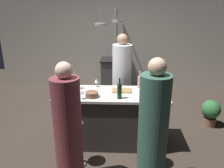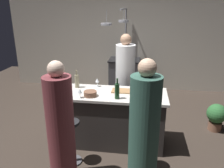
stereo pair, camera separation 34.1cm
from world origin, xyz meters
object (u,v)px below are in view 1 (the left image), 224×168
wine_glass_near_right_guest (82,92)px  mixing_bowl_wooden (92,94)px  pepper_mill (141,93)px  wine_glass_near_left_guest (96,81)px  guest_right (153,132)px  mixing_bowl_ceramic (144,92)px  guest_left (68,131)px  potted_plant (211,111)px  wine_bottle_white (76,82)px  wine_bottle_rose (140,82)px  wine_bottle_red (120,91)px  cutting_board (122,90)px  chef (122,82)px  bar_stool_right (147,144)px  stove_range (116,75)px  bar_stool_left (75,142)px

wine_glass_near_right_guest → mixing_bowl_wooden: bearing=32.0°
pepper_mill → wine_glass_near_left_guest: pepper_mill is taller
guest_right → mixing_bowl_wooden: guest_right is taller
mixing_bowl_ceramic → guest_left: bearing=-135.9°
guest_left → guest_right: guest_right is taller
potted_plant → wine_glass_near_left_guest: (-2.16, -0.38, 0.71)m
potted_plant → wine_bottle_white: (-2.49, -0.48, 0.72)m
wine_bottle_white → wine_glass_near_right_guest: (0.17, -0.44, -0.01)m
mixing_bowl_wooden → wine_bottle_rose: bearing=29.4°
wine_bottle_red → pepper_mill: bearing=-3.9°
wine_bottle_rose → wine_glass_near_left_guest: bearing=178.2°
mixing_bowl_wooden → cutting_board: bearing=30.8°
wine_bottle_red → chef: bearing=88.3°
cutting_board → wine_bottle_rose: (0.30, 0.15, 0.10)m
potted_plant → wine_bottle_red: bearing=-153.5°
bar_stool_right → wine_glass_near_right_guest: size_ratio=4.66×
bar_stool_right → wine_bottle_rose: wine_bottle_rose is taller
guest_left → wine_bottle_white: 1.19m
stove_range → wine_bottle_white: 2.42m
chef → wine_bottle_white: bearing=-140.0°
chef → wine_bottle_white: chef is taller
bar_stool_right → pepper_mill: pepper_mill is taller
bar_stool_left → bar_stool_right: bearing=0.0°
stove_range → wine_bottle_white: (-0.61, -2.27, 0.57)m
wine_bottle_red → wine_bottle_white: bearing=152.0°
wine_glass_near_right_guest → mixing_bowl_ceramic: 0.99m
wine_bottle_red → stove_range: bearing=92.8°
bar_stool_right → wine_bottle_rose: size_ratio=2.34×
guest_right → wine_bottle_rose: (-0.08, 1.24, 0.22)m
guest_right → cutting_board: size_ratio=5.34×
bar_stool_right → pepper_mill: 0.74m
wine_bottle_rose → wine_bottle_white: (-1.07, -0.07, 0.01)m
guest_right → wine_glass_near_right_guest: 1.24m
mixing_bowl_ceramic → stove_range: bearing=101.9°
chef → wine_glass_near_right_guest: bearing=-118.7°
wine_bottle_red → mixing_bowl_ceramic: 0.45m
cutting_board → mixing_bowl_wooden: mixing_bowl_wooden is taller
pepper_mill → wine_bottle_red: (-0.32, 0.02, 0.02)m
wine_bottle_rose → wine_glass_near_left_guest: wine_bottle_rose is taller
pepper_mill → wine_bottle_rose: 0.49m
pepper_mill → bar_stool_left: bearing=-157.8°
bar_stool_left → pepper_mill: size_ratio=3.24×
stove_range → guest_right: guest_right is taller
bar_stool_left → guest_right: (1.03, -0.37, 0.42)m
cutting_board → pepper_mill: bearing=-49.6°
pepper_mill → wine_bottle_rose: bearing=88.3°
wine_glass_near_right_guest → bar_stool_right: bearing=-20.3°
stove_range → wine_glass_near_right_guest: wine_glass_near_right_guest is taller
pepper_mill → wine_bottle_red: size_ratio=0.66×
cutting_board → guest_right: bearing=-70.8°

